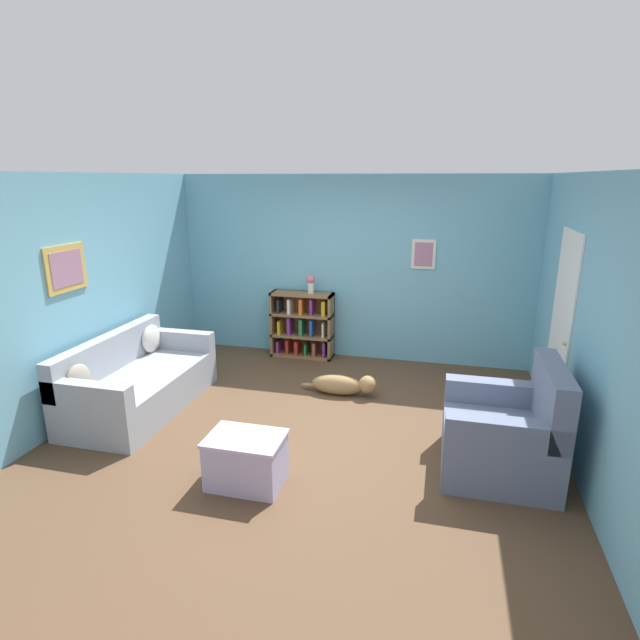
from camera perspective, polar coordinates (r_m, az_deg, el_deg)
ground_plane at (r=5.47m, az=-1.03°, el=-11.77°), size 14.00×14.00×0.00m
wall_back at (r=7.15m, az=3.62°, el=5.88°), size 5.60×0.13×2.60m
wall_left at (r=6.16m, az=-24.70°, el=2.83°), size 0.13×5.00×2.60m
wall_right at (r=5.03m, az=28.27°, el=-0.42°), size 0.16×5.00×2.60m
couch at (r=6.08m, az=-20.14°, el=-6.73°), size 0.93×1.90×0.84m
bookshelf at (r=7.30m, az=-2.01°, el=-0.61°), size 0.90×0.30×0.96m
recliner_chair at (r=4.81m, az=20.52°, el=-12.15°), size 0.96×1.00×1.03m
coffee_table at (r=4.46m, az=-8.45°, el=-15.42°), size 0.65×0.46×0.45m
dog at (r=6.10m, az=2.70°, el=-7.38°), size 0.94×0.22×0.27m
vase at (r=7.09m, az=-1.05°, el=4.23°), size 0.12×0.12×0.26m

